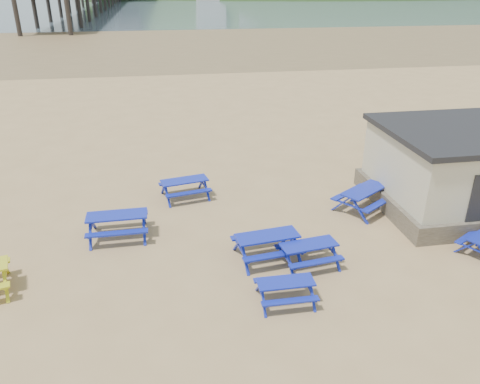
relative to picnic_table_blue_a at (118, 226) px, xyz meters
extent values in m
plane|color=tan|center=(3.02, -0.71, -0.43)|extent=(400.00, 400.00, 0.00)
plane|color=olive|center=(3.02, 54.29, -0.42)|extent=(400.00, 400.00, 0.00)
plane|color=#4C5F6D|center=(3.02, 169.29, -0.42)|extent=(400.00, 400.00, 0.00)
cube|color=#053097|center=(0.00, 0.00, 0.40)|extent=(2.05, 0.82, 0.06)
cube|color=#053097|center=(-0.01, 0.68, 0.08)|extent=(2.04, 0.31, 0.06)
cube|color=#053097|center=(0.01, -0.68, 0.08)|extent=(2.04, 0.31, 0.06)
cube|color=#053097|center=(2.47, 2.80, 0.33)|extent=(1.97, 1.08, 0.05)
cube|color=#053097|center=(2.34, 3.41, 0.04)|extent=(1.87, 0.63, 0.05)
cube|color=#053097|center=(2.59, 2.19, 0.04)|extent=(1.87, 0.63, 0.05)
cube|color=#053097|center=(9.18, 0.54, 0.40)|extent=(2.15, 1.81, 0.06)
cube|color=#053097|center=(8.80, 1.11, 0.09)|extent=(1.86, 1.38, 0.06)
cube|color=#053097|center=(9.56, -0.03, 0.09)|extent=(1.86, 1.38, 0.06)
cube|color=#053097|center=(4.76, -2.19, 0.38)|extent=(2.08, 1.02, 0.06)
cube|color=#053097|center=(4.68, -1.53, 0.07)|extent=(2.02, 0.53, 0.06)
cube|color=#053097|center=(4.85, -2.85, 0.07)|extent=(2.02, 0.53, 0.06)
cube|color=#053097|center=(4.78, -4.42, 0.21)|extent=(1.57, 0.61, 0.04)
cube|color=#053097|center=(4.78, -3.90, -0.04)|extent=(1.57, 0.22, 0.04)
cube|color=#053097|center=(4.78, -4.95, -0.04)|extent=(1.57, 0.22, 0.04)
cube|color=#053097|center=(11.55, -2.60, -0.03)|extent=(1.48, 0.99, 0.04)
cube|color=#665B4C|center=(13.52, 0.29, -0.08)|extent=(7.40, 5.40, 0.70)
cube|color=beige|center=(13.52, 0.29, 1.42)|extent=(7.00, 5.00, 2.30)
ellipsoid|color=#2D4C1E|center=(93.02, 229.29, -10.43)|extent=(264.00, 144.00, 108.00)
cube|color=#053097|center=(5.95, -2.76, 0.28)|extent=(1.84, 0.92, 0.05)
cube|color=#053097|center=(5.87, -2.18, 0.01)|extent=(1.77, 0.49, 0.05)
cube|color=#053097|center=(6.03, -3.34, 0.01)|extent=(1.77, 0.49, 0.05)
camera|label=1|loc=(1.78, -14.62, 7.79)|focal=35.00mm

